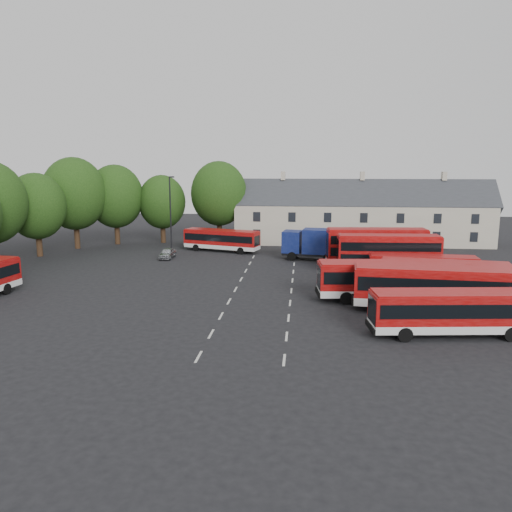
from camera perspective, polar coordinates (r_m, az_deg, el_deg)
The scene contains 15 objects.
ground at distance 42.94m, azimuth -2.71°, elevation -4.49°, with size 140.00×140.00×0.00m, color black.
lane_markings at distance 44.59m, azimuth 0.84°, elevation -3.90°, with size 5.15×33.80×0.01m.
treeline at distance 66.21m, azimuth -18.44°, elevation 6.13°, with size 29.92×32.59×12.01m.
terrace_houses at distance 71.87m, azimuth 11.90°, elevation 4.48°, with size 35.70×7.13×10.06m.
bus_row_a at distance 34.90m, azimuth 21.57°, elevation -5.70°, with size 10.74×3.54×2.98m.
bus_row_b at distance 39.93m, azimuth 20.01°, elevation -3.17°, with size 12.50×3.83×3.48m.
bus_row_c at distance 42.20m, azimuth 14.97°, elevation -2.37°, with size 11.72×3.73×3.26m.
bus_row_d at distance 45.39m, azimuth 20.75°, elevation -2.03°, with size 10.74×3.88×2.97m.
bus_row_e at distance 48.79m, azimuth 18.50°, elevation -1.22°, with size 9.85×2.96×2.75m.
bus_dd_south at distance 51.66m, azimuth 14.87°, elevation 0.40°, with size 10.15×2.66×4.13m.
bus_dd_north at distance 54.95m, azimuth 13.60°, elevation 1.15°, with size 10.66×3.15×4.31m.
bus_north at distance 64.09m, azimuth -3.96°, elevation 2.01°, with size 10.10×5.07×2.79m.
box_truck at distance 58.52m, azimuth 7.30°, elevation 1.50°, with size 8.63×3.88×3.64m.
silver_car at distance 60.29m, azimuth -10.09°, elevation 0.32°, with size 1.47×3.66×1.25m, color #B2B5BA.
lamppost at distance 61.23m, azimuth -9.72°, elevation 4.76°, with size 0.67×0.37×9.65m.
Camera 1 is at (5.97, -41.06, 11.06)m, focal length 35.00 mm.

